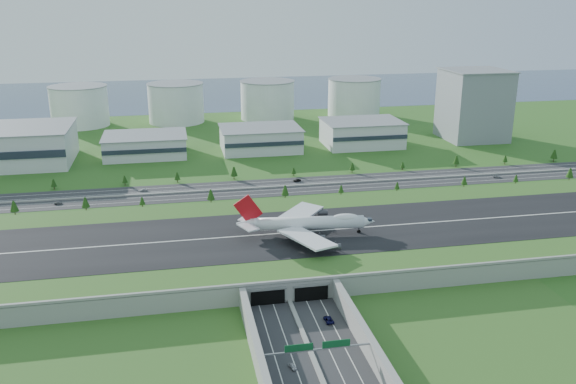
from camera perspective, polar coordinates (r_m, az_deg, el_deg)
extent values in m
plane|color=#295A1C|center=(282.33, -1.84, -5.52)|extent=(1200.00, 1200.00, 0.00)
cube|color=gray|center=(280.76, -1.84, -4.77)|extent=(520.00, 100.00, 8.00)
cube|color=#2F5D20|center=(279.20, -1.85, -4.00)|extent=(520.00, 100.00, 0.16)
cube|color=black|center=(279.15, -1.85, -3.98)|extent=(520.00, 58.00, 0.12)
cube|color=silver|center=(279.12, -1.85, -3.96)|extent=(520.00, 0.90, 0.02)
cube|color=gray|center=(234.59, 0.12, -8.33)|extent=(520.00, 1.20, 1.20)
cube|color=gray|center=(191.19, -2.40, -16.67)|extent=(2.40, 100.00, 8.00)
cube|color=gray|center=(198.80, 8.41, -15.36)|extent=(2.40, 100.00, 8.00)
cube|color=black|center=(235.03, -1.91, -9.77)|extent=(13.00, 1.20, 6.00)
cube|color=black|center=(237.96, 2.19, -9.40)|extent=(13.00, 1.20, 6.00)
cylinder|color=gray|center=(195.47, -2.88, -15.99)|extent=(0.70, 0.70, 7.00)
cylinder|color=gray|center=(203.24, 8.15, -14.70)|extent=(0.70, 0.70, 7.00)
cube|color=gray|center=(196.48, 2.78, -14.50)|extent=(38.00, 0.50, 0.50)
cube|color=#0C4C23|center=(194.48, 1.02, -14.36)|extent=(9.00, 0.30, 2.40)
cube|color=#0C4C23|center=(196.98, 4.54, -13.96)|extent=(9.00, 0.30, 2.40)
cube|color=#28282B|center=(370.52, -4.21, 0.27)|extent=(560.00, 36.00, 0.12)
cylinder|color=#3D2819|center=(357.14, -24.18, -1.77)|extent=(0.50, 0.50, 2.95)
cone|color=#10380F|center=(355.99, -24.26, -1.20)|extent=(4.59, 4.59, 5.91)
cylinder|color=#3D2819|center=(350.29, -18.37, -1.46)|extent=(0.50, 0.50, 2.83)
cone|color=#10380F|center=(349.16, -18.43, -0.90)|extent=(4.40, 4.40, 5.66)
cylinder|color=#3D2819|center=(347.54, -13.46, -1.23)|extent=(0.50, 0.50, 2.15)
cone|color=#10380F|center=(346.67, -13.49, -0.80)|extent=(3.35, 3.35, 4.31)
cylinder|color=#3D2819|center=(347.51, -7.22, -0.80)|extent=(0.50, 0.50, 2.88)
cone|color=#10380F|center=(346.35, -7.24, -0.23)|extent=(4.48, 4.48, 5.76)
cylinder|color=#3D2819|center=(352.54, -0.27, -0.38)|extent=(0.50, 0.50, 2.85)
cone|color=#10380F|center=(351.40, -0.27, 0.18)|extent=(4.44, 4.44, 5.70)
cylinder|color=#3D2819|center=(360.12, 4.98, -0.11)|extent=(0.50, 0.50, 2.15)
cone|color=#10380F|center=(359.27, 4.99, 0.31)|extent=(3.34, 3.34, 4.30)
cylinder|color=#3D2819|center=(370.93, 10.16, 0.21)|extent=(0.50, 0.50, 2.08)
cone|color=#10380F|center=(370.14, 10.18, 0.60)|extent=(3.24, 3.24, 4.16)
cylinder|color=#3D2819|center=(388.28, 16.14, 0.60)|extent=(0.50, 0.50, 2.45)
cone|color=#10380F|center=(387.40, 16.18, 1.05)|extent=(3.82, 3.82, 4.91)
cylinder|color=#3D2819|center=(405.05, 20.51, 0.85)|extent=(0.50, 0.50, 2.15)
cone|color=#10380F|center=(404.30, 20.56, 1.22)|extent=(3.35, 3.35, 4.31)
cylinder|color=#3D2819|center=(425.36, 24.82, 1.16)|extent=(0.50, 0.50, 3.00)
cone|color=#10380F|center=(424.38, 24.89, 1.66)|extent=(4.67, 4.67, 6.00)
cylinder|color=#3D2819|center=(395.53, -21.03, 0.40)|extent=(0.50, 0.50, 2.30)
cone|color=#10380F|center=(394.71, -21.08, 0.81)|extent=(3.58, 3.58, 4.60)
cylinder|color=#3D2819|center=(390.12, -15.00, 0.77)|extent=(0.50, 0.50, 2.28)
cone|color=#10380F|center=(389.30, -15.04, 1.18)|extent=(3.55, 3.55, 4.56)
cylinder|color=#3D2819|center=(388.95, -10.31, 1.06)|extent=(0.50, 0.50, 2.41)
cone|color=#10380F|center=(388.08, -10.34, 1.50)|extent=(3.74, 3.74, 4.81)
cylinder|color=#3D2819|center=(390.68, -5.07, 1.41)|extent=(0.50, 0.50, 2.98)
cone|color=#10380F|center=(389.61, -5.08, 1.95)|extent=(4.63, 4.63, 5.96)
cylinder|color=#3D2819|center=(396.47, 0.54, 1.66)|extent=(0.50, 0.50, 2.05)
cone|color=#10380F|center=(395.74, 0.54, 2.02)|extent=(3.19, 3.19, 4.10)
cylinder|color=#3D2819|center=(405.92, 6.02, 1.98)|extent=(0.50, 0.50, 2.44)
cone|color=#10380F|center=(405.07, 6.03, 2.40)|extent=(3.79, 3.79, 4.87)
cylinder|color=#3D2819|center=(417.44, 10.66, 2.18)|extent=(0.50, 0.50, 1.99)
cone|color=#10380F|center=(416.77, 10.68, 2.52)|extent=(3.10, 3.10, 3.99)
cylinder|color=#3D2819|center=(432.90, 15.44, 2.46)|extent=(0.50, 0.50, 2.84)
cone|color=#10380F|center=(431.98, 15.48, 2.93)|extent=(4.41, 4.41, 5.68)
cylinder|color=#3D2819|center=(450.24, 19.63, 2.61)|extent=(0.50, 0.50, 2.26)
cone|color=#10380F|center=(449.54, 19.67, 2.96)|extent=(3.51, 3.51, 4.51)
cylinder|color=#3D2819|center=(470.25, 23.60, 2.82)|extent=(0.50, 0.50, 3.05)
cone|color=#10380F|center=(469.34, 23.66, 3.28)|extent=(4.75, 4.75, 6.11)
cube|color=silver|center=(458.27, -13.20, 4.27)|extent=(58.00, 42.00, 15.00)
cube|color=silver|center=(462.34, -2.60, 4.98)|extent=(58.00, 42.00, 17.00)
cube|color=silver|center=(480.08, 6.92, 5.48)|extent=(58.00, 42.00, 19.00)
cube|color=gray|center=(517.96, 16.98, 7.78)|extent=(46.00, 46.00, 55.00)
cylinder|color=silver|center=(579.01, -18.94, 7.60)|extent=(50.00, 50.00, 35.00)
cylinder|color=silver|center=(573.59, -10.43, 8.18)|extent=(50.00, 50.00, 35.00)
cylinder|color=silver|center=(580.70, -1.94, 8.58)|extent=(50.00, 50.00, 35.00)
cylinder|color=silver|center=(599.90, 6.20, 8.79)|extent=(50.00, 50.00, 35.00)
cube|color=#334562|center=(745.30, -7.90, 9.16)|extent=(1200.00, 260.00, 0.06)
cylinder|color=white|center=(277.50, 1.82, -2.91)|extent=(52.00, 12.11, 5.90)
cone|color=white|center=(281.58, 7.44, -2.75)|extent=(8.04, 6.75, 5.90)
cone|color=white|center=(276.01, -3.91, -2.98)|extent=(9.87, 6.98, 5.90)
ellipsoid|color=white|center=(279.03, 5.42, -2.40)|extent=(13.05, 6.09, 3.63)
cube|color=white|center=(263.16, 1.76, -4.33)|extent=(22.61, 30.16, 1.46)
cube|color=white|center=(292.27, 1.14, -2.00)|extent=(26.74, 29.08, 1.46)
cylinder|color=#38383D|center=(268.84, 2.99, -4.32)|extent=(5.10, 3.33, 2.77)
cylinder|color=#38383D|center=(260.28, 4.44, -5.12)|extent=(5.10, 3.33, 2.77)
cylinder|color=#38383D|center=(289.29, 2.46, -2.65)|extent=(5.10, 3.33, 2.77)
cylinder|color=#38383D|center=(299.36, 3.26, -1.94)|extent=(5.10, 3.33, 2.77)
cube|color=white|center=(270.15, -3.71, -3.29)|extent=(9.07, 11.50, 0.55)
cube|color=white|center=(281.36, -3.74, -2.40)|extent=(10.52, 11.44, 0.55)
cube|color=#B80C16|center=(273.58, -3.75, -1.61)|extent=(13.15, 2.41, 13.83)
cylinder|color=black|center=(282.60, 6.63, -3.69)|extent=(1.75, 0.65, 1.75)
cylinder|color=black|center=(276.20, 1.11, -4.09)|extent=(1.75, 0.65, 1.75)
cylinder|color=black|center=(281.66, 1.00, -3.64)|extent=(1.75, 0.65, 1.75)
cylinder|color=black|center=(275.78, -0.04, -4.12)|extent=(1.75, 0.65, 1.75)
cylinder|color=black|center=(281.25, -0.13, -3.67)|extent=(1.75, 0.65, 1.75)
imported|color=#B7B7BC|center=(200.13, 0.43, -16.00)|extent=(2.66, 4.27, 1.36)
imported|color=#0B0B38|center=(225.05, 3.82, -11.81)|extent=(3.06, 6.02, 1.63)
imported|color=slate|center=(366.52, -20.72, -0.95)|extent=(4.69, 2.40, 1.53)
imported|color=black|center=(384.22, 0.83, 1.11)|extent=(5.26, 2.72, 1.65)
imported|color=#AAABAF|center=(414.76, 18.95, 1.37)|extent=(5.69, 4.02, 1.44)
imported|color=silver|center=(375.91, -13.43, 0.20)|extent=(5.24, 3.25, 1.42)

